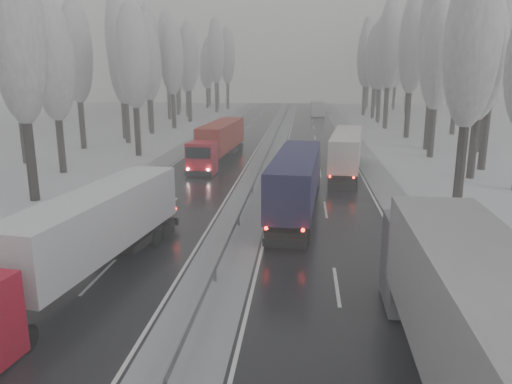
% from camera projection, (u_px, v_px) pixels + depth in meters
% --- Properties ---
extents(carriageway_right, '(7.50, 200.00, 0.03)m').
position_uv_depth(carriageway_right, '(322.00, 189.00, 38.65)').
color(carriageway_right, black).
rests_on(carriageway_right, ground).
extents(carriageway_left, '(7.50, 200.00, 0.03)m').
position_uv_depth(carriageway_left, '(189.00, 186.00, 39.62)').
color(carriageway_left, black).
rests_on(carriageway_left, ground).
extents(median_slush, '(3.00, 200.00, 0.04)m').
position_uv_depth(median_slush, '(255.00, 187.00, 39.13)').
color(median_slush, '#989A9F').
rests_on(median_slush, ground).
extents(shoulder_right, '(2.40, 200.00, 0.04)m').
position_uv_depth(shoulder_right, '(387.00, 190.00, 38.19)').
color(shoulder_right, '#989A9F').
rests_on(shoulder_right, ground).
extents(shoulder_left, '(2.40, 200.00, 0.04)m').
position_uv_depth(shoulder_left, '(129.00, 184.00, 40.08)').
color(shoulder_left, '#989A9F').
rests_on(shoulder_left, ground).
extents(median_guardrail, '(0.12, 200.00, 0.76)m').
position_uv_depth(median_guardrail, '(255.00, 180.00, 38.98)').
color(median_guardrail, slate).
rests_on(median_guardrail, ground).
extents(tree_18, '(3.60, 3.60, 16.58)m').
position_uv_depth(tree_18, '(473.00, 43.00, 32.37)').
color(tree_18, black).
rests_on(tree_18, ground).
extents(tree_20, '(3.60, 3.60, 15.71)m').
position_uv_depth(tree_20, '(483.00, 55.00, 40.05)').
color(tree_20, black).
rests_on(tree_20, ground).
extents(tree_21, '(3.60, 3.60, 18.62)m').
position_uv_depth(tree_21, '(496.00, 34.00, 43.27)').
color(tree_21, black).
rests_on(tree_21, ground).
extents(tree_22, '(3.60, 3.60, 15.86)m').
position_uv_depth(tree_22, '(438.00, 57.00, 50.19)').
color(tree_22, black).
rests_on(tree_22, ground).
extents(tree_23, '(3.60, 3.60, 13.55)m').
position_uv_depth(tree_23, '(487.00, 72.00, 53.83)').
color(tree_23, black).
rests_on(tree_23, ground).
extents(tree_24, '(3.60, 3.60, 20.49)m').
position_uv_depth(tree_24, '(436.00, 30.00, 54.65)').
color(tree_24, black).
rests_on(tree_24, ground).
extents(tree_25, '(3.60, 3.60, 19.44)m').
position_uv_depth(tree_25, '(488.00, 38.00, 58.03)').
color(tree_25, black).
rests_on(tree_25, ground).
extents(tree_26, '(3.60, 3.60, 18.78)m').
position_uv_depth(tree_26, '(413.00, 45.00, 64.84)').
color(tree_26, black).
rests_on(tree_26, ground).
extents(tree_27, '(3.60, 3.60, 17.62)m').
position_uv_depth(tree_27, '(460.00, 52.00, 68.23)').
color(tree_27, black).
rests_on(tree_27, ground).
extents(tree_28, '(3.60, 3.60, 19.62)m').
position_uv_depth(tree_28, '(390.00, 45.00, 75.16)').
color(tree_28, black).
rests_on(tree_28, ground).
extents(tree_29, '(3.60, 3.60, 18.11)m').
position_uv_depth(tree_29, '(433.00, 52.00, 78.57)').
color(tree_29, black).
rests_on(tree_29, ground).
extents(tree_30, '(3.60, 3.60, 17.86)m').
position_uv_depth(tree_30, '(381.00, 54.00, 84.83)').
color(tree_30, black).
rests_on(tree_30, ground).
extents(tree_31, '(3.60, 3.60, 18.58)m').
position_uv_depth(tree_31, '(412.00, 52.00, 88.03)').
color(tree_31, black).
rests_on(tree_31, ground).
extents(tree_32, '(3.60, 3.60, 17.33)m').
position_uv_depth(tree_32, '(376.00, 57.00, 92.16)').
color(tree_32, black).
rests_on(tree_32, ground).
extents(tree_33, '(3.60, 3.60, 14.33)m').
position_uv_depth(tree_33, '(389.00, 68.00, 96.19)').
color(tree_33, black).
rests_on(tree_33, ground).
extents(tree_34, '(3.60, 3.60, 17.63)m').
position_uv_depth(tree_34, '(366.00, 57.00, 99.06)').
color(tree_34, black).
rests_on(tree_34, ground).
extents(tree_35, '(3.60, 3.60, 18.25)m').
position_uv_depth(tree_35, '(410.00, 55.00, 101.98)').
color(tree_35, black).
rests_on(tree_35, ground).
extents(tree_36, '(3.60, 3.60, 20.23)m').
position_uv_depth(tree_36, '(367.00, 50.00, 108.06)').
color(tree_36, black).
rests_on(tree_36, ground).
extents(tree_37, '(3.60, 3.60, 16.37)m').
position_uv_depth(tree_37, '(396.00, 62.00, 111.87)').
color(tree_37, black).
rests_on(tree_37, ground).
extents(tree_38, '(3.60, 3.60, 17.97)m').
position_uv_depth(tree_38, '(369.00, 58.00, 118.46)').
color(tree_38, black).
rests_on(tree_38, ground).
extents(tree_39, '(3.60, 3.60, 16.19)m').
position_uv_depth(tree_39, '(378.00, 63.00, 122.34)').
color(tree_39, black).
rests_on(tree_39, ground).
extents(tree_58, '(3.60, 3.60, 17.21)m').
position_uv_depth(tree_58, '(17.00, 36.00, 32.63)').
color(tree_58, black).
rests_on(tree_58, ground).
extents(tree_60, '(3.60, 3.60, 14.84)m').
position_uv_depth(tree_60, '(53.00, 62.00, 42.55)').
color(tree_60, black).
rests_on(tree_60, ground).
extents(tree_61, '(3.60, 3.60, 13.95)m').
position_uv_depth(tree_61, '(16.00, 69.00, 47.08)').
color(tree_61, black).
rests_on(tree_61, ground).
extents(tree_62, '(3.60, 3.60, 16.04)m').
position_uv_depth(tree_62, '(133.00, 56.00, 51.22)').
color(tree_62, black).
rests_on(tree_62, ground).
extents(tree_63, '(3.60, 3.60, 16.88)m').
position_uv_depth(tree_63, '(76.00, 52.00, 55.69)').
color(tree_63, black).
rests_on(tree_63, ground).
extents(tree_64, '(3.60, 3.60, 15.42)m').
position_uv_depth(tree_64, '(123.00, 61.00, 60.40)').
color(tree_64, black).
rests_on(tree_64, ground).
extents(tree_65, '(3.60, 3.60, 19.48)m').
position_uv_depth(tree_65, '(120.00, 41.00, 63.82)').
color(tree_65, black).
rests_on(tree_65, ground).
extents(tree_66, '(3.60, 3.60, 15.23)m').
position_uv_depth(tree_66, '(148.00, 63.00, 69.73)').
color(tree_66, black).
rests_on(tree_66, ground).
extents(tree_67, '(3.60, 3.60, 17.09)m').
position_uv_depth(tree_67, '(147.00, 55.00, 73.44)').
color(tree_67, black).
rests_on(tree_67, ground).
extents(tree_68, '(3.60, 3.60, 16.65)m').
position_uv_depth(tree_68, '(172.00, 58.00, 75.91)').
color(tree_68, black).
rests_on(tree_68, ground).
extents(tree_69, '(3.60, 3.60, 19.35)m').
position_uv_depth(tree_69, '(148.00, 47.00, 79.81)').
color(tree_69, black).
rests_on(tree_69, ground).
extents(tree_70, '(3.60, 3.60, 17.09)m').
position_uv_depth(tree_70, '(188.00, 57.00, 85.56)').
color(tree_70, black).
rests_on(tree_70, ground).
extents(tree_71, '(3.60, 3.60, 19.61)m').
position_uv_depth(tree_71, '(167.00, 49.00, 89.48)').
color(tree_71, black).
rests_on(tree_71, ground).
extents(tree_72, '(3.60, 3.60, 15.11)m').
position_uv_depth(tree_72, '(186.00, 65.00, 95.13)').
color(tree_72, black).
rests_on(tree_72, ground).
extents(tree_73, '(3.60, 3.60, 17.22)m').
position_uv_depth(tree_73, '(176.00, 58.00, 98.95)').
color(tree_73, black).
rests_on(tree_73, ground).
extents(tree_74, '(3.60, 3.60, 19.68)m').
position_uv_depth(tree_74, '(216.00, 51.00, 104.51)').
color(tree_74, black).
rests_on(tree_74, ground).
extents(tree_75, '(3.60, 3.60, 18.60)m').
position_uv_depth(tree_75, '(178.00, 55.00, 109.39)').
color(tree_75, black).
rests_on(tree_75, ground).
extents(tree_76, '(3.60, 3.60, 18.55)m').
position_uv_depth(tree_76, '(227.00, 56.00, 113.67)').
color(tree_76, black).
rests_on(tree_76, ground).
extents(tree_77, '(3.60, 3.60, 14.32)m').
position_uv_depth(tree_77, '(207.00, 68.00, 118.70)').
color(tree_77, black).
rests_on(tree_77, ground).
extents(tree_78, '(3.60, 3.60, 19.55)m').
position_uv_depth(tree_78, '(217.00, 54.00, 120.21)').
color(tree_78, black).
rests_on(tree_78, ground).
extents(tree_79, '(3.60, 3.60, 17.07)m').
position_uv_depth(tree_79, '(209.00, 61.00, 124.71)').
color(tree_79, black).
rests_on(tree_79, ground).
extents(truck_grey_tarp, '(3.19, 17.94, 4.58)m').
position_uv_depth(truck_grey_tarp, '(482.00, 334.00, 12.27)').
color(truck_grey_tarp, '#4C4D51').
rests_on(truck_grey_tarp, ground).
extents(truck_blue_box, '(3.41, 15.53, 3.95)m').
position_uv_depth(truck_blue_box, '(297.00, 177.00, 31.87)').
color(truck_blue_box, '#1A2343').
rests_on(truck_blue_box, ground).
extents(truck_cream_box, '(4.08, 14.74, 3.75)m').
position_uv_depth(truck_cream_box, '(347.00, 149.00, 44.09)').
color(truck_cream_box, '#B0AE9C').
rests_on(truck_cream_box, ground).
extents(box_truck_distant, '(2.67, 7.99, 2.96)m').
position_uv_depth(box_truck_distant, '(317.00, 109.00, 98.07)').
color(box_truck_distant, silver).
rests_on(box_truck_distant, ground).
extents(truck_red_white, '(4.23, 14.91, 3.79)m').
position_uv_depth(truck_red_white, '(86.00, 234.00, 21.18)').
color(truck_red_white, '#A4091E').
rests_on(truck_red_white, ground).
extents(truck_red_red, '(3.23, 14.95, 3.81)m').
position_uv_depth(truck_red_red, '(219.00, 140.00, 49.44)').
color(truck_red_red, '#B60A19').
rests_on(truck_red_red, ground).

